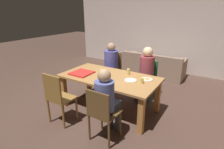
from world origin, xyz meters
name	(u,v)px	position (x,y,z in m)	size (l,w,h in m)	color
ground_plane	(110,108)	(0.00, 0.00, 0.00)	(20.00, 20.00, 0.00)	#4E372D
back_wall	(162,27)	(0.00, 3.19, 1.43)	(6.49, 0.12, 2.85)	beige
dining_table	(109,81)	(0.00, 0.00, 0.61)	(1.96, 1.01, 0.72)	#B07B44
chair_0	(102,113)	(0.45, -0.92, 0.52)	(0.42, 0.39, 0.90)	brown
person_0	(107,98)	(0.45, -0.77, 0.70)	(0.30, 0.48, 1.19)	#31393F
chair_1	(113,70)	(-0.49, 0.92, 0.50)	(0.39, 0.43, 0.96)	brown
person_1	(110,63)	(-0.49, 0.78, 0.72)	(0.34, 0.56, 1.23)	#373043
chair_2	(147,77)	(0.45, 0.94, 0.50)	(0.40, 0.40, 0.88)	#246639
person_2	(146,69)	(0.45, 0.81, 0.73)	(0.32, 0.52, 1.22)	#3C414E
chair_3	(57,96)	(-0.49, -0.94, 0.55)	(0.43, 0.39, 0.97)	olive
pizza_box_0	(82,73)	(-0.58, -0.17, 0.74)	(0.41, 0.41, 0.03)	red
plate_0	(130,80)	(0.46, 0.03, 0.73)	(0.23, 0.23, 0.01)	white
plate_1	(147,79)	(0.71, 0.24, 0.73)	(0.21, 0.21, 0.03)	white
drinking_glass_0	(128,72)	(0.27, 0.30, 0.78)	(0.06, 0.06, 0.12)	#DFC25E
drinking_glass_1	(142,81)	(0.69, 0.02, 0.78)	(0.06, 0.06, 0.10)	#DAC65C
drinking_glass_2	(100,72)	(-0.21, -0.02, 0.78)	(0.06, 0.06, 0.12)	#DEC35A
couch	(153,67)	(0.07, 2.44, 0.28)	(1.85, 0.81, 0.73)	#8D715E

